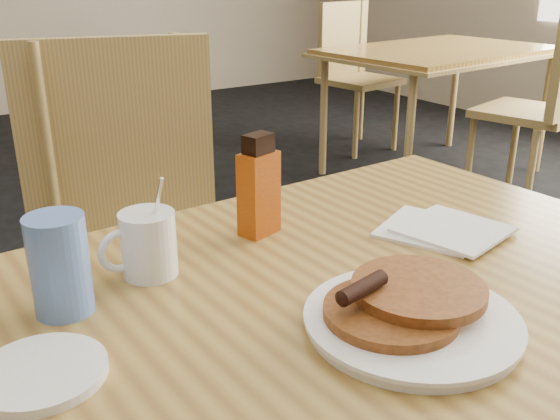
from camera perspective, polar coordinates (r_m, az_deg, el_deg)
The scene contains 11 objects.
main_table at distance 0.93m, azimuth 4.36°, elevation -9.88°, with size 1.33×0.92×0.75m.
neighbor_table at distance 3.82m, azimuth 14.43°, elevation 13.58°, with size 1.40×1.00×0.75m.
chair_main_far at distance 1.55m, azimuth -12.66°, elevation -0.61°, with size 0.59×0.59×1.04m.
chair_neighbor_far at distance 4.37m, azimuth 6.58°, elevation 13.26°, with size 0.48×0.48×0.97m.
chair_neighbor_near at distance 3.38m, azimuth 23.43°, elevation 9.79°, with size 0.55×0.56×1.02m.
pancake_plate at distance 0.84m, azimuth 11.69°, elevation -9.25°, with size 0.28×0.28×0.07m.
coffee_mug at distance 0.96m, azimuth -12.10°, elevation -2.99°, with size 0.12×0.08×0.16m.
syrup_bottle at distance 1.07m, azimuth -1.95°, elevation 1.97°, with size 0.08×0.06×0.18m.
napkin_stack at distance 1.14m, azimuth 14.61°, elevation -1.73°, with size 0.23×0.24×0.01m.
blue_tumbler at distance 0.88m, azimuth -19.51°, elevation -4.76°, with size 0.08×0.08×0.14m, color #5980D2.
side_saucer at distance 0.79m, azimuth -21.00°, elevation -13.71°, with size 0.15×0.15×0.01m, color white.
Camera 1 is at (-0.43, -0.69, 1.19)m, focal length 40.00 mm.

